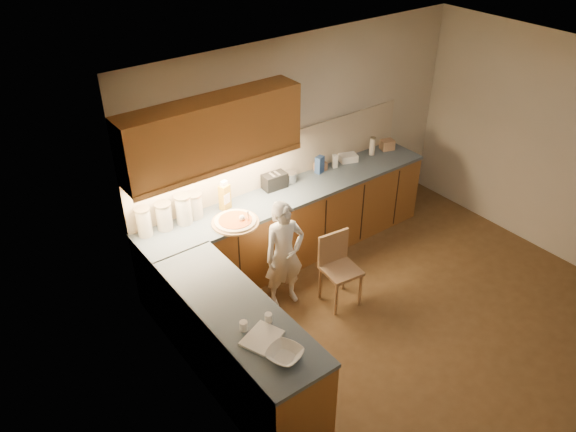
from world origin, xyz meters
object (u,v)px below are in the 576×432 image
(pizza_on_board, at_px, (236,221))
(oil_jug, at_px, (225,196))
(wooden_chair, at_px, (338,264))
(toaster, at_px, (275,181))
(child, at_px, (284,255))

(pizza_on_board, bearing_deg, oil_jug, 77.91)
(wooden_chair, distance_m, toaster, 1.23)
(wooden_chair, xyz_separation_m, toaster, (-0.03, 1.11, 0.53))
(child, relative_size, wooden_chair, 1.52)
(pizza_on_board, xyz_separation_m, wooden_chair, (0.80, -0.75, -0.46))
(oil_jug, bearing_deg, pizza_on_board, -102.09)
(wooden_chair, height_order, toaster, toaster)
(child, relative_size, toaster, 4.35)
(pizza_on_board, xyz_separation_m, child, (0.31, -0.44, -0.31))
(pizza_on_board, bearing_deg, toaster, 25.39)
(child, height_order, oil_jug, oil_jug)
(toaster, bearing_deg, pizza_on_board, -151.76)
(pizza_on_board, distance_m, oil_jug, 0.35)
(pizza_on_board, height_order, oil_jug, oil_jug)
(pizza_on_board, height_order, toaster, pizza_on_board)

